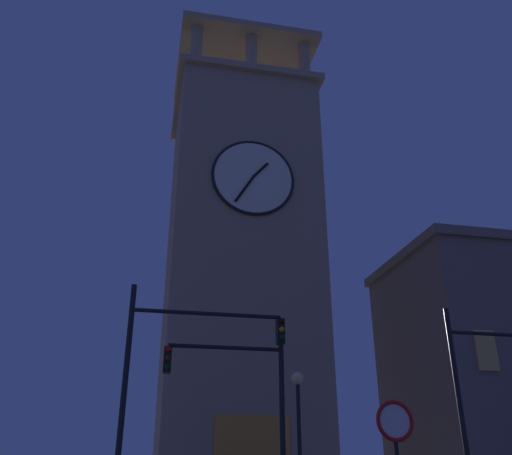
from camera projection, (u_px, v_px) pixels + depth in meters
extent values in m
cube|color=gray|center=(239.00, 282.00, 28.93)|extent=(7.60, 7.57, 22.15)
cube|color=gray|center=(241.00, 110.00, 33.52)|extent=(8.20, 8.17, 0.40)
cylinder|color=gray|center=(304.00, 63.00, 31.89)|extent=(0.70, 0.70, 2.69)
cylinder|color=gray|center=(251.00, 55.00, 31.30)|extent=(0.70, 0.70, 2.69)
cylinder|color=gray|center=(196.00, 47.00, 30.70)|extent=(0.70, 0.70, 2.69)
cylinder|color=gray|center=(278.00, 124.00, 37.59)|extent=(0.70, 0.70, 2.69)
cylinder|color=gray|center=(233.00, 119.00, 37.00)|extent=(0.70, 0.70, 2.69)
cylinder|color=gray|center=(187.00, 113.00, 36.40)|extent=(0.70, 0.70, 2.69)
cube|color=gray|center=(242.00, 70.00, 34.77)|extent=(8.20, 8.17, 0.40)
cylinder|color=black|center=(242.00, 51.00, 35.42)|extent=(0.12, 0.12, 2.78)
cylinder|color=silver|center=(253.00, 177.00, 27.25)|extent=(4.13, 0.12, 4.13)
torus|color=black|center=(253.00, 177.00, 27.23)|extent=(4.29, 0.16, 4.29)
cube|color=black|center=(261.00, 170.00, 27.40)|extent=(0.83, 0.06, 0.94)
cube|color=black|center=(245.00, 189.00, 26.77)|extent=(1.01, 0.06, 1.56)
cube|color=#E0B259|center=(486.00, 350.00, 23.98)|extent=(1.00, 0.12, 1.80)
cylinder|color=black|center=(122.00, 408.00, 14.27)|extent=(0.16, 0.16, 6.85)
cylinder|color=black|center=(208.00, 314.00, 15.77)|extent=(4.36, 0.12, 0.12)
cube|color=black|center=(280.00, 332.00, 16.00)|extent=(0.22, 0.30, 0.75)
sphere|color=#360505|center=(282.00, 321.00, 15.95)|extent=(0.16, 0.16, 0.16)
sphere|color=orange|center=(282.00, 329.00, 15.85)|extent=(0.16, 0.16, 0.16)
sphere|color=#063316|center=(282.00, 338.00, 15.75)|extent=(0.16, 0.16, 0.16)
cylinder|color=black|center=(462.00, 417.00, 16.23)|extent=(0.16, 0.16, 6.73)
cylinder|color=black|center=(505.00, 335.00, 17.67)|extent=(4.05, 0.12, 0.12)
cylinder|color=black|center=(283.00, 432.00, 15.43)|extent=(0.16, 0.16, 5.82)
cylinder|color=black|center=(226.00, 348.00, 16.08)|extent=(3.40, 0.12, 0.12)
cube|color=black|center=(167.00, 360.00, 15.59)|extent=(0.22, 0.30, 0.75)
sphere|color=red|center=(168.00, 349.00, 15.54)|extent=(0.16, 0.16, 0.16)
sphere|color=#392705|center=(168.00, 358.00, 15.44)|extent=(0.16, 0.16, 0.16)
sphere|color=#063316|center=(167.00, 367.00, 15.33)|extent=(0.16, 0.16, 0.16)
sphere|color=#F9DB8C|center=(297.00, 378.00, 19.33)|extent=(0.44, 0.44, 0.44)
cylinder|color=white|center=(395.00, 421.00, 10.47)|extent=(0.70, 0.04, 0.70)
torus|color=red|center=(395.00, 421.00, 10.46)|extent=(0.78, 0.08, 0.78)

